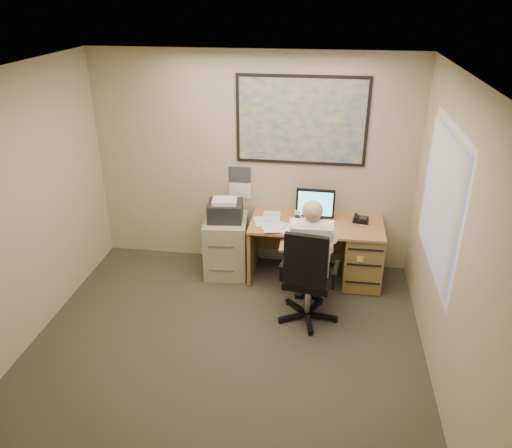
# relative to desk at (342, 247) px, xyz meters

# --- Properties ---
(room_shell) EXTENTS (4.00, 4.50, 2.70)m
(room_shell) POSITION_rel_desk_xyz_m (-1.17, -1.90, 0.91)
(room_shell) COLOR #322F27
(room_shell) RESTS_ON ground
(desk) EXTENTS (1.60, 0.97, 1.12)m
(desk) POSITION_rel_desk_xyz_m (0.00, 0.00, 0.00)
(desk) COLOR #B5774D
(desk) RESTS_ON ground
(world_map) EXTENTS (1.56, 0.03, 1.06)m
(world_map) POSITION_rel_desk_xyz_m (-0.58, 0.33, 1.46)
(world_map) COLOR #1E4C93
(world_map) RESTS_ON room_shell
(wall_calendar) EXTENTS (0.28, 0.01, 0.42)m
(wall_calendar) POSITION_rel_desk_xyz_m (-1.33, 0.34, 0.64)
(wall_calendar) COLOR white
(wall_calendar) RESTS_ON room_shell
(window_blinds) EXTENTS (0.06, 1.40, 1.30)m
(window_blinds) POSITION_rel_desk_xyz_m (0.80, -1.10, 1.11)
(window_blinds) COLOR beige
(window_blinds) RESTS_ON room_shell
(filing_cabinet) EXTENTS (0.58, 0.67, 1.01)m
(filing_cabinet) POSITION_rel_desk_xyz_m (-1.45, -0.02, -0.01)
(filing_cabinet) COLOR #A29A82
(filing_cabinet) RESTS_ON ground
(office_chair) EXTENTS (0.77, 0.77, 1.14)m
(office_chair) POSITION_rel_desk_xyz_m (-0.36, -0.95, -0.11)
(office_chair) COLOR black
(office_chair) RESTS_ON ground
(person) EXTENTS (0.58, 0.82, 1.39)m
(person) POSITION_rel_desk_xyz_m (-0.37, -0.86, 0.25)
(person) COLOR white
(person) RESTS_ON office_chair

